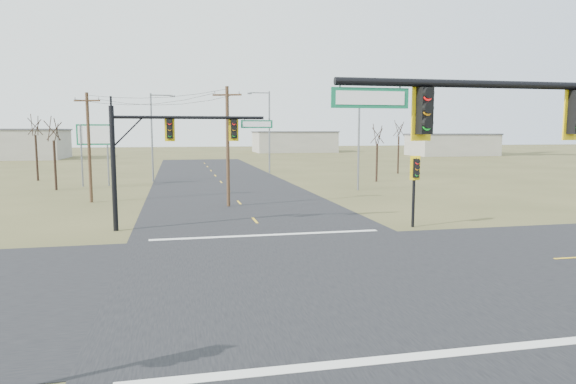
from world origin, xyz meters
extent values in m
plane|color=brown|center=(0.00, 0.00, 0.00)|extent=(320.00, 320.00, 0.00)
cube|color=black|center=(0.00, 0.00, 0.01)|extent=(160.00, 14.00, 0.02)
cube|color=black|center=(0.00, 0.00, 0.01)|extent=(14.00, 160.00, 0.02)
cube|color=silver|center=(0.00, -7.50, 0.03)|extent=(12.00, 0.40, 0.01)
cube|color=silver|center=(0.00, 7.50, 0.03)|extent=(12.00, 0.40, 0.01)
cylinder|color=black|center=(3.91, -7.50, 6.49)|extent=(10.12, 0.18, 0.18)
cube|color=#0E6540|center=(-0.33, -7.50, 6.14)|extent=(1.80, 0.05, 0.45)
cylinder|color=black|center=(-7.87, 10.53, 3.37)|extent=(0.27, 0.27, 6.74)
cylinder|color=black|center=(-3.78, 10.53, 6.14)|extent=(8.18, 0.17, 0.17)
cube|color=#0E6540|center=(-0.07, 10.53, 5.79)|extent=(1.80, 0.05, 0.45)
cylinder|color=black|center=(8.44, 8.12, 1.94)|extent=(0.17, 0.17, 3.88)
cylinder|color=#4E3521|center=(-0.97, 18.24, 4.26)|extent=(0.25, 0.25, 8.52)
cube|color=#4E3521|center=(-0.97, 18.24, 7.92)|extent=(1.98, 0.88, 0.12)
cylinder|color=#4E3521|center=(-10.96, 22.64, 4.12)|extent=(0.24, 0.24, 8.25)
cube|color=#4E3521|center=(-10.96, 22.64, 7.65)|extent=(1.95, 0.74, 0.12)
cylinder|color=slate|center=(-13.55, 34.58, 3.03)|extent=(0.16, 0.16, 6.05)
cylinder|color=slate|center=(-11.12, 34.58, 3.03)|extent=(0.16, 0.16, 6.05)
cube|color=#0E6540|center=(-12.34, 34.58, 5.04)|extent=(3.23, 0.18, 2.02)
cylinder|color=slate|center=(11.64, 25.91, 4.58)|extent=(0.18, 0.18, 9.16)
cylinder|color=slate|center=(10.54, 25.91, 8.96)|extent=(2.20, 0.11, 0.11)
cube|color=slate|center=(9.44, 25.91, 8.86)|extent=(0.55, 0.38, 0.16)
cylinder|color=slate|center=(7.18, 46.80, 5.20)|extent=(0.21, 0.21, 10.39)
cylinder|color=slate|center=(5.93, 46.80, 10.19)|extent=(2.49, 0.12, 0.12)
cube|color=slate|center=(4.68, 46.80, 10.09)|extent=(0.59, 0.31, 0.19)
cylinder|color=slate|center=(-7.05, 38.24, 4.68)|extent=(0.19, 0.19, 9.35)
cylinder|color=slate|center=(-5.93, 38.24, 9.15)|extent=(2.24, 0.11, 0.11)
cube|color=slate|center=(-4.80, 38.24, 9.05)|extent=(0.56, 0.41, 0.17)
cylinder|color=black|center=(-15.42, 31.95, 2.27)|extent=(0.22, 0.22, 4.54)
cylinder|color=black|center=(-19.40, 41.92, 2.48)|extent=(0.23, 0.23, 4.96)
cylinder|color=black|center=(16.37, 33.15, 2.03)|extent=(0.21, 0.21, 4.07)
cylinder|color=black|center=(22.99, 42.33, 2.35)|extent=(0.21, 0.21, 4.70)
cube|color=#A7A394|center=(25.00, 110.00, 2.50)|extent=(20.00, 12.00, 5.00)
cube|color=#A7A394|center=(55.00, 85.00, 2.25)|extent=(18.00, 10.00, 4.50)
camera|label=1|loc=(-4.55, -18.33, 5.42)|focal=32.00mm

